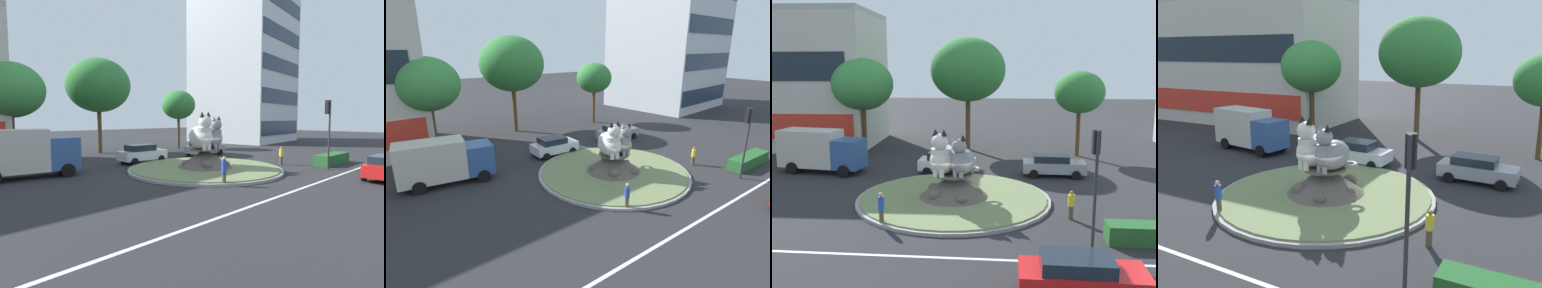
# 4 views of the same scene
# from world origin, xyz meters

# --- Properties ---
(ground_plane) EXTENTS (160.00, 160.00, 0.00)m
(ground_plane) POSITION_xyz_m (0.00, 0.00, 0.00)
(ground_plane) COLOR #28282B
(lane_centreline) EXTENTS (112.00, 0.20, 0.01)m
(lane_centreline) POSITION_xyz_m (0.00, -7.91, 0.00)
(lane_centreline) COLOR silver
(lane_centreline) RESTS_ON ground
(roundabout_island) EXTENTS (11.58, 11.58, 1.65)m
(roundabout_island) POSITION_xyz_m (-0.00, -0.00, 0.48)
(roundabout_island) COLOR gray
(roundabout_island) RESTS_ON ground
(cat_statue_white) EXTENTS (2.23, 2.76, 2.77)m
(cat_statue_white) POSITION_xyz_m (-0.57, -0.17, 2.66)
(cat_statue_white) COLOR silver
(cat_statue_white) RESTS_ON roundabout_island
(cat_statue_grey) EXTENTS (2.09, 2.59, 2.48)m
(cat_statue_grey) POSITION_xyz_m (0.53, -0.27, 2.55)
(cat_statue_grey) COLOR gray
(cat_statue_grey) RESTS_ON roundabout_island
(traffic_light_mast) EXTENTS (0.35, 0.46, 5.31)m
(traffic_light_mast) POSITION_xyz_m (6.89, -6.35, 3.69)
(traffic_light_mast) COLOR #2D2D33
(traffic_light_mast) RESTS_ON ground
(shophouse_block) EXTENTS (27.45, 11.89, 18.02)m
(shophouse_block) POSITION_xyz_m (-23.58, 17.66, 6.61)
(shophouse_block) COLOR beige
(shophouse_block) RESTS_ON ground
(broadleaf_tree_behind_island) EXTENTS (5.49, 5.49, 8.64)m
(broadleaf_tree_behind_island) POSITION_xyz_m (-9.71, 13.25, 6.28)
(broadleaf_tree_behind_island) COLOR brown
(broadleaf_tree_behind_island) RESTS_ON ground
(third_tree_left) EXTENTS (7.00, 7.00, 10.56)m
(third_tree_left) POSITION_xyz_m (-0.42, 15.89, 7.57)
(third_tree_left) COLOR brown
(third_tree_left) RESTS_ON ground
(pedestrian_blue_shirt) EXTENTS (0.31, 0.31, 1.74)m
(pedestrian_blue_shirt) POSITION_xyz_m (-3.17, -4.49, 0.94)
(pedestrian_blue_shirt) COLOR brown
(pedestrian_blue_shirt) RESTS_ON ground
(pedestrian_yellow_shirt) EXTENTS (0.34, 0.34, 1.56)m
(pedestrian_yellow_shirt) POSITION_xyz_m (6.52, -2.72, 0.82)
(pedestrian_yellow_shirt) COLOR brown
(pedestrian_yellow_shirt) RESTS_ON ground
(sedan_on_far_lane) EXTENTS (4.19, 2.24, 1.63)m
(sedan_on_far_lane) POSITION_xyz_m (-1.27, 6.48, 0.85)
(sedan_on_far_lane) COLOR silver
(sedan_on_far_lane) RESTS_ON ground
(parked_car_right) EXTENTS (4.53, 2.11, 1.58)m
(parked_car_right) POSITION_xyz_m (6.62, 6.35, 0.83)
(parked_car_right) COLOR #99999E
(parked_car_right) RESTS_ON ground
(delivery_box_truck) EXTENTS (6.65, 3.20, 3.21)m
(delivery_box_truck) POSITION_xyz_m (-10.80, 6.03, 1.72)
(delivery_box_truck) COLOR #335693
(delivery_box_truck) RESTS_ON ground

